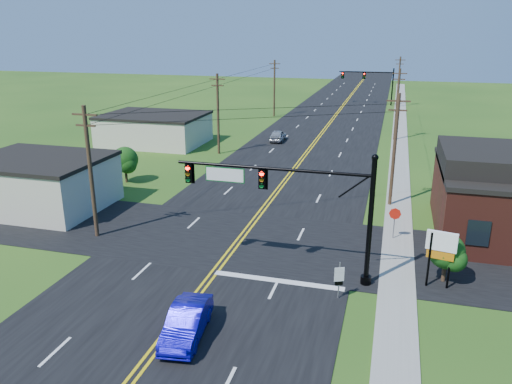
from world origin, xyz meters
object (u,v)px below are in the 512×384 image
(signal_mast_far, at_px, (369,80))
(route_sign, at_px, (339,278))
(signal_mast_main, at_px, (289,197))
(blue_car, at_px, (187,323))
(stop_sign, at_px, (395,217))

(signal_mast_far, xyz_separation_m, route_sign, (3.06, -74.02, -3.31))
(signal_mast_main, xyz_separation_m, route_sign, (3.16, -2.02, -3.51))
(route_sign, bearing_deg, signal_mast_main, 123.87)
(blue_car, bearing_deg, signal_mast_far, 80.28)
(signal_mast_main, bearing_deg, blue_car, -113.54)
(signal_mast_main, relative_size, route_sign, 5.32)
(route_sign, relative_size, stop_sign, 0.94)
(stop_sign, bearing_deg, route_sign, -103.73)
(stop_sign, bearing_deg, signal_mast_far, 97.95)
(signal_mast_main, relative_size, stop_sign, 5.03)
(blue_car, bearing_deg, route_sign, 32.51)
(route_sign, xyz_separation_m, stop_sign, (2.67, 8.92, 0.38))
(blue_car, relative_size, route_sign, 2.07)
(signal_mast_far, bearing_deg, stop_sign, -84.97)
(blue_car, height_order, route_sign, route_sign)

